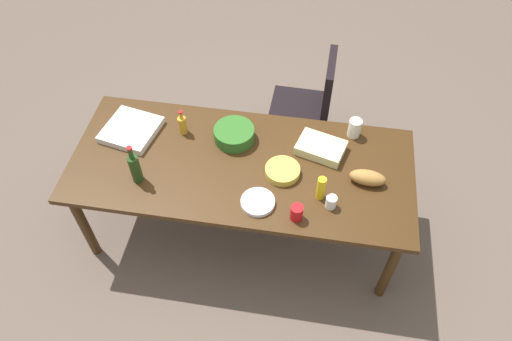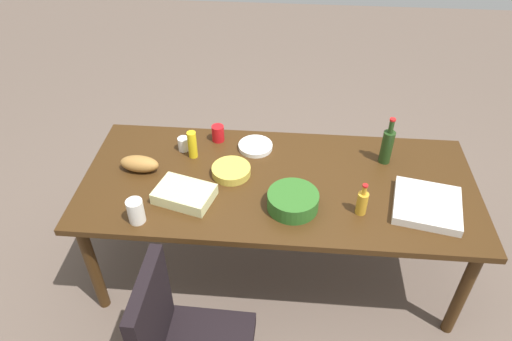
{
  "view_description": "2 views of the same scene",
  "coord_description": "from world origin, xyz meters",
  "px_view_note": "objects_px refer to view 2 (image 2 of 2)",
  "views": [
    {
      "loc": [
        0.43,
        -2.06,
        3.28
      ],
      "look_at": [
        0.11,
        -0.07,
        0.8
      ],
      "focal_mm": 33.72,
      "sensor_mm": 36.0,
      "label": 1
    },
    {
      "loc": [
        -0.04,
        2.14,
        2.62
      ],
      "look_at": [
        0.14,
        -0.06,
        0.79
      ],
      "focal_mm": 33.24,
      "sensor_mm": 36.0,
      "label": 2
    }
  ],
  "objects_px": {
    "dressing_bottle": "(362,202)",
    "salad_bowl": "(293,201)",
    "bread_loaf": "(139,164)",
    "conference_table": "(278,190)",
    "mustard_bottle": "(192,145)",
    "mayo_jar": "(136,211)",
    "paper_plate_stack": "(255,146)",
    "paper_cup": "(183,144)",
    "wine_bottle": "(387,146)",
    "red_solo_cup": "(218,133)",
    "pizza_box": "(427,205)",
    "chip_bowl": "(231,171)",
    "sheet_cake": "(184,194)"
  },
  "relations": [
    {
      "from": "red_solo_cup",
      "to": "bread_loaf",
      "type": "bearing_deg",
      "value": 39.2
    },
    {
      "from": "bread_loaf",
      "to": "mustard_bottle",
      "type": "bearing_deg",
      "value": -150.9
    },
    {
      "from": "dressing_bottle",
      "to": "mayo_jar",
      "type": "bearing_deg",
      "value": 7.73
    },
    {
      "from": "paper_cup",
      "to": "salad_bowl",
      "type": "bearing_deg",
      "value": 146.19
    },
    {
      "from": "dressing_bottle",
      "to": "paper_plate_stack",
      "type": "distance_m",
      "value": 0.83
    },
    {
      "from": "salad_bowl",
      "to": "paper_plate_stack",
      "type": "height_order",
      "value": "salad_bowl"
    },
    {
      "from": "pizza_box",
      "to": "salad_bowl",
      "type": "xyz_separation_m",
      "value": [
        0.74,
        0.05,
        0.02
      ]
    },
    {
      "from": "paper_cup",
      "to": "sheet_cake",
      "type": "distance_m",
      "value": 0.47
    },
    {
      "from": "dressing_bottle",
      "to": "salad_bowl",
      "type": "distance_m",
      "value": 0.38
    },
    {
      "from": "bread_loaf",
      "to": "paper_plate_stack",
      "type": "bearing_deg",
      "value": -157.55
    },
    {
      "from": "pizza_box",
      "to": "mayo_jar",
      "type": "relative_size",
      "value": 2.54
    },
    {
      "from": "conference_table",
      "to": "wine_bottle",
      "type": "height_order",
      "value": "wine_bottle"
    },
    {
      "from": "paper_cup",
      "to": "dressing_bottle",
      "type": "height_order",
      "value": "dressing_bottle"
    },
    {
      "from": "salad_bowl",
      "to": "paper_plate_stack",
      "type": "distance_m",
      "value": 0.59
    },
    {
      "from": "salad_bowl",
      "to": "chip_bowl",
      "type": "xyz_separation_m",
      "value": [
        0.38,
        -0.26,
        -0.02
      ]
    },
    {
      "from": "red_solo_cup",
      "to": "salad_bowl",
      "type": "relative_size",
      "value": 0.38
    },
    {
      "from": "wine_bottle",
      "to": "red_solo_cup",
      "type": "distance_m",
      "value": 1.08
    },
    {
      "from": "salad_bowl",
      "to": "sheet_cake",
      "type": "bearing_deg",
      "value": -1.78
    },
    {
      "from": "paper_cup",
      "to": "mayo_jar",
      "type": "distance_m",
      "value": 0.66
    },
    {
      "from": "paper_cup",
      "to": "salad_bowl",
      "type": "height_order",
      "value": "salad_bowl"
    },
    {
      "from": "wine_bottle",
      "to": "paper_cup",
      "type": "xyz_separation_m",
      "value": [
        1.27,
        -0.01,
        -0.08
      ]
    },
    {
      "from": "pizza_box",
      "to": "chip_bowl",
      "type": "distance_m",
      "value": 1.14
    },
    {
      "from": "mustard_bottle",
      "to": "mayo_jar",
      "type": "relative_size",
      "value": 1.29
    },
    {
      "from": "wine_bottle",
      "to": "red_solo_cup",
      "type": "xyz_separation_m",
      "value": [
        1.07,
        -0.14,
        -0.07
      ]
    },
    {
      "from": "paper_cup",
      "to": "paper_plate_stack",
      "type": "distance_m",
      "value": 0.46
    },
    {
      "from": "pizza_box",
      "to": "mayo_jar",
      "type": "distance_m",
      "value": 1.6
    },
    {
      "from": "bread_loaf",
      "to": "mustard_bottle",
      "type": "distance_m",
      "value": 0.34
    },
    {
      "from": "red_solo_cup",
      "to": "pizza_box",
      "type": "xyz_separation_m",
      "value": [
        -1.25,
        0.55,
        -0.03
      ]
    },
    {
      "from": "dressing_bottle",
      "to": "bread_loaf",
      "type": "bearing_deg",
      "value": -11.11
    },
    {
      "from": "mayo_jar",
      "to": "pizza_box",
      "type": "bearing_deg",
      "value": -171.86
    },
    {
      "from": "pizza_box",
      "to": "salad_bowl",
      "type": "height_order",
      "value": "salad_bowl"
    },
    {
      "from": "mustard_bottle",
      "to": "mayo_jar",
      "type": "xyz_separation_m",
      "value": [
        0.2,
        0.59,
        -0.02
      ]
    },
    {
      "from": "mustard_bottle",
      "to": "paper_plate_stack",
      "type": "xyz_separation_m",
      "value": [
        -0.39,
        -0.12,
        -0.08
      ]
    },
    {
      "from": "wine_bottle",
      "to": "paper_plate_stack",
      "type": "bearing_deg",
      "value": -4.74
    },
    {
      "from": "paper_plate_stack",
      "to": "chip_bowl",
      "type": "xyz_separation_m",
      "value": [
        0.12,
        0.27,
        0.01
      ]
    },
    {
      "from": "paper_cup",
      "to": "mustard_bottle",
      "type": "distance_m",
      "value": 0.11
    },
    {
      "from": "paper_cup",
      "to": "sheet_cake",
      "type": "height_order",
      "value": "paper_cup"
    },
    {
      "from": "conference_table",
      "to": "paper_plate_stack",
      "type": "xyz_separation_m",
      "value": [
        0.16,
        -0.31,
        0.09
      ]
    },
    {
      "from": "wine_bottle",
      "to": "paper_plate_stack",
      "type": "xyz_separation_m",
      "value": [
        0.81,
        -0.07,
        -0.11
      ]
    },
    {
      "from": "red_solo_cup",
      "to": "dressing_bottle",
      "type": "distance_m",
      "value": 1.07
    },
    {
      "from": "bread_loaf",
      "to": "conference_table",
      "type": "bearing_deg",
      "value": 178.05
    },
    {
      "from": "bread_loaf",
      "to": "salad_bowl",
      "type": "distance_m",
      "value": 0.97
    },
    {
      "from": "conference_table",
      "to": "paper_plate_stack",
      "type": "distance_m",
      "value": 0.36
    },
    {
      "from": "wine_bottle",
      "to": "paper_plate_stack",
      "type": "distance_m",
      "value": 0.82
    },
    {
      "from": "bread_loaf",
      "to": "salad_bowl",
      "type": "xyz_separation_m",
      "value": [
        -0.94,
        0.25,
        -0.0
      ]
    },
    {
      "from": "dressing_bottle",
      "to": "salad_bowl",
      "type": "bearing_deg",
      "value": -1.41
    },
    {
      "from": "red_solo_cup",
      "to": "paper_plate_stack",
      "type": "bearing_deg",
      "value": 164.85
    },
    {
      "from": "red_solo_cup",
      "to": "chip_bowl",
      "type": "xyz_separation_m",
      "value": [
        -0.13,
        0.34,
        -0.03
      ]
    },
    {
      "from": "conference_table",
      "to": "mayo_jar",
      "type": "distance_m",
      "value": 0.86
    },
    {
      "from": "paper_cup",
      "to": "conference_table",
      "type": "bearing_deg",
      "value": 157.54
    }
  ]
}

